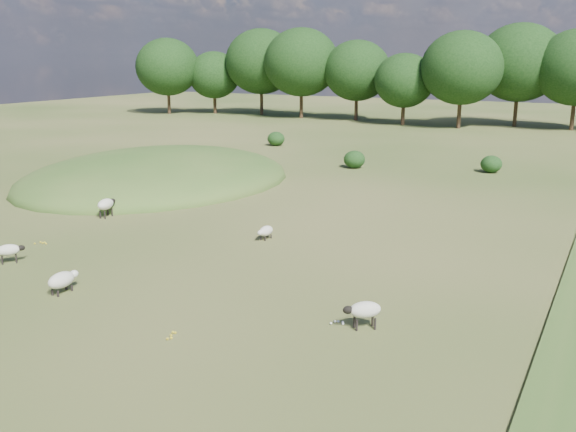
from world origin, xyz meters
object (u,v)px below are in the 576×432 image
(sheep_3, at_px, (106,204))
(sheep_4, at_px, (62,280))
(sheep_1, at_px, (266,231))
(sheep_0, at_px, (9,250))
(sheep_2, at_px, (364,310))

(sheep_3, xyz_separation_m, sheep_4, (6.34, -8.85, -0.19))
(sheep_1, xyz_separation_m, sheep_4, (-2.89, -9.11, 0.09))
(sheep_0, xyz_separation_m, sheep_3, (-1.95, 7.46, 0.13))
(sheep_2, height_order, sheep_4, sheep_2)
(sheep_2, xyz_separation_m, sheep_4, (-10.35, -2.08, -0.12))
(sheep_4, bearing_deg, sheep_1, -18.16)
(sheep_1, relative_size, sheep_3, 0.78)
(sheep_2, distance_m, sheep_3, 18.01)
(sheep_4, bearing_deg, sheep_0, 71.88)
(sheep_0, relative_size, sheep_4, 0.80)
(sheep_4, bearing_deg, sheep_3, 35.08)
(sheep_0, height_order, sheep_3, sheep_3)
(sheep_3, bearing_deg, sheep_0, -173.98)
(sheep_1, distance_m, sheep_3, 9.24)
(sheep_0, xyz_separation_m, sheep_4, (4.39, -1.39, -0.06))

